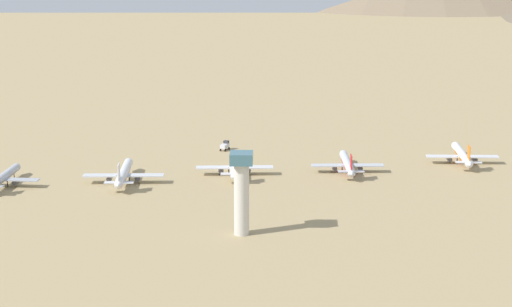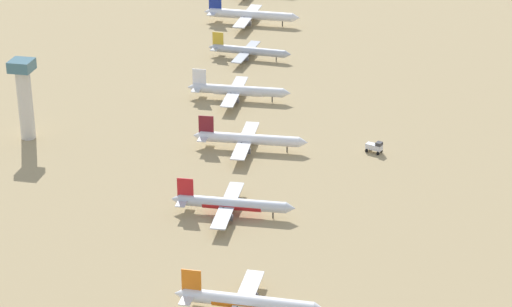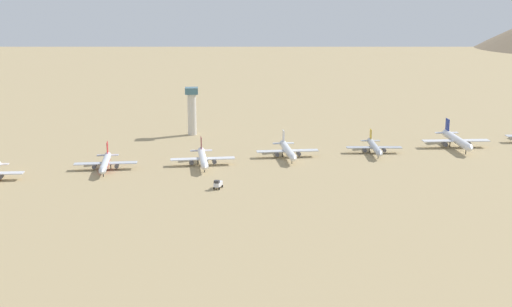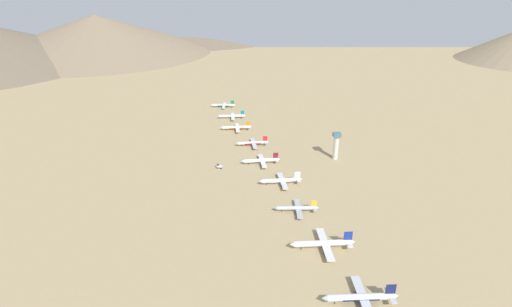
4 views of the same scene
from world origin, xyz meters
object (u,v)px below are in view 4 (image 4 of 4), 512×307
Objects in this scene: parked_jet_8 at (361,297)px; service_truck at (219,166)px; parked_jet_6 at (297,208)px; parked_jet_0 at (223,105)px; parked_jet_4 at (261,160)px; parked_jet_7 at (324,243)px; control_tower at (336,144)px; parked_jet_3 at (253,143)px; parked_jet_2 at (237,127)px; parked_jet_1 at (232,116)px; parked_jet_5 at (281,180)px.

parked_jet_8 is 190.55m from service_truck.
parked_jet_6 is 99.40m from service_truck.
service_truck is at bearing 88.36° from parked_jet_0.
parked_jet_7 reaches higher than parked_jet_4.
parked_jet_0 is at bearing -58.60° from control_tower.
control_tower is at bearing 153.40° from parked_jet_3.
parked_jet_8 is 7.50× the size of service_truck.
control_tower is (-77.55, 38.84, 11.72)m from parked_jet_3.
parked_jet_6 is (-38.86, 178.87, -0.15)m from parked_jet_2.
service_truck is at bearing 5.96° from control_tower.
parked_jet_2 is 183.04m from parked_jet_6.
parked_jet_1 is 41.65m from parked_jet_2.
parked_jet_1 is 0.83× the size of parked_jet_8.
parked_jet_1 is at bearing -84.65° from parked_jet_2.
parked_jet_8 is (-9.08, 48.55, -0.13)m from parked_jet_7.
parked_jet_5 is (-13.03, 41.65, -0.00)m from parked_jet_4.
parked_jet_4 is at bearing -72.62° from parked_jet_5.
parked_jet_4 is 184.15m from parked_jet_8.
parked_jet_8 is at bearing 100.95° from parked_jet_6.
parked_jet_1 is 270.93m from parked_jet_7.
parked_jet_2 reaches higher than service_truck.
parked_jet_7 reaches higher than parked_jet_5.
parked_jet_0 is 0.96× the size of parked_jet_1.
parked_jet_5 is 0.89× the size of parked_jet_8.
parked_jet_7 reaches higher than parked_jet_3.
parked_jet_8 reaches higher than parked_jet_5.
parked_jet_8 is at bearing 100.60° from parked_jet_7.
parked_jet_6 is 107.18m from control_tower.
parked_jet_3 is at bearing 101.98° from parked_jet_1.
parked_jet_5 is (-33.03, 134.26, 0.13)m from parked_jet_2.
parked_jet_8 reaches higher than service_truck.
control_tower is at bearing 136.83° from parked_jet_2.
parked_jet_3 is at bearing -79.43° from parked_jet_8.
parked_jet_5 is at bearing 146.07° from service_truck.
parked_jet_0 is 0.90× the size of parked_jet_4.
control_tower is at bearing -100.83° from parked_jet_8.
parked_jet_5 is 1.40× the size of control_tower.
parked_jet_7 is at bearing 101.29° from parked_jet_0.
parked_jet_1 is at bearing -96.50° from service_truck.
parked_jet_5 reaches higher than parked_jet_1.
parked_jet_0 is at bearing -78.71° from parked_jet_7.
parked_jet_2 reaches higher than parked_jet_1.
parked_jet_5 is at bearing -80.58° from parked_jet_7.
parked_jet_0 is 89.80m from parked_jet_2.
parked_jet_8 is (-18.21, 94.13, 0.73)m from parked_jet_6.
parked_jet_3 is at bearing -79.44° from parked_jet_7.
service_truck is (76.93, -174.32, -2.01)m from parked_jet_8.
parked_jet_1 is 1.02× the size of parked_jet_6.
parked_jet_6 is at bearing 59.66° from control_tower.
parked_jet_6 is at bearing 102.26° from parked_jet_2.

